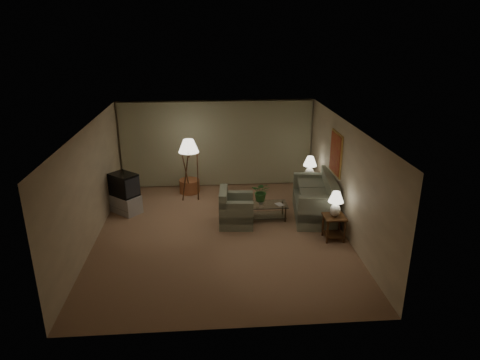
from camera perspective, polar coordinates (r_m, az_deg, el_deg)
name	(u,v)px	position (r m, az deg, el deg)	size (l,w,h in m)	color
ground	(222,234)	(10.60, -2.48, -7.15)	(7.00, 7.00, 0.00)	#9A7955
room_shell	(219,148)	(11.36, -2.77, 4.23)	(6.04, 7.02, 2.72)	beige
sofa	(314,200)	(11.53, 9.85, -2.70)	(2.25, 1.52, 0.88)	gray
armchair	(236,211)	(10.91, -0.49, -4.12)	(1.03, 0.99, 0.75)	gray
side_table_near	(334,224)	(10.40, 12.42, -5.69)	(0.50, 0.50, 0.60)	#32180D
side_table_far	(309,185)	(12.71, 9.15, -0.70)	(0.47, 0.39, 0.60)	#32180D
table_lamp_near	(336,202)	(10.18, 12.65, -2.86)	(0.36, 0.36, 0.62)	white
table_lamp_far	(310,166)	(12.51, 9.31, 1.90)	(0.39, 0.39, 0.68)	white
coffee_table	(267,209)	(11.27, 3.57, -3.89)	(1.07, 0.58, 0.41)	silver
tv_cabinet	(126,204)	(12.06, -14.99, -3.06)	(0.94, 0.91, 0.50)	#AAAAAD
crt_tv	(124,185)	(11.86, -15.22, -0.60)	(0.86, 0.84, 0.60)	black
floor_lamp	(190,168)	(12.40, -6.75, 1.55)	(0.58, 0.58, 1.79)	#32180D
ottoman	(190,186)	(13.12, -6.75, -0.80)	(0.61, 0.61, 0.40)	#A15936
vase	(261,202)	(11.16, 2.83, -2.93)	(0.14, 0.14, 0.15)	white
flowers	(261,190)	(11.04, 2.86, -1.34)	(0.47, 0.41, 0.52)	#377233
book	(277,205)	(11.15, 4.93, -3.36)	(0.17, 0.23, 0.02)	olive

